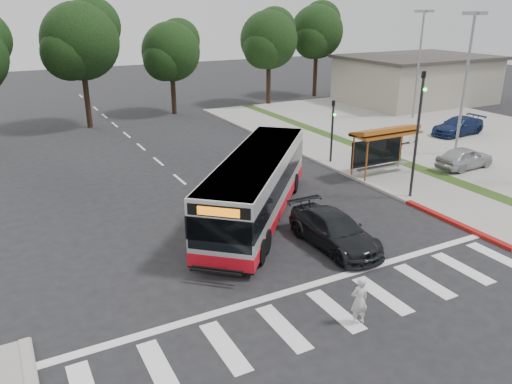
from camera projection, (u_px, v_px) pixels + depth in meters
ground at (262, 249)px, 20.58m from camera, size 140.00×140.00×0.00m
sidewalk_east at (353, 161)px, 32.01m from camera, size 4.00×40.00×0.12m
curb_east at (327, 165)px, 31.12m from camera, size 0.30×40.00×0.15m
curb_east_red at (455, 223)px, 22.85m from camera, size 0.32×6.00×0.15m
parking_lot at (459, 134)px, 38.94m from camera, size 18.00×36.00×0.10m
commercial_building at (416, 81)px, 51.19m from camera, size 14.00×10.00×4.40m
building_roof_cap at (418, 57)px, 50.36m from camera, size 14.60×10.60×0.30m
crosswalk_ladder at (335, 310)px, 16.44m from camera, size 18.00×2.60×0.01m
bus_shelter at (384, 137)px, 28.72m from camera, size 4.20×1.60×2.86m
traffic_signal_ne_tall at (418, 125)px, 24.67m from camera, size 0.18×0.37×6.50m
traffic_signal_ne_short at (333, 125)px, 30.95m from camera, size 0.18×0.37×4.00m
lot_light_front at (468, 65)px, 31.38m from camera, size 1.90×0.35×9.01m
lot_light_mid at (420, 50)px, 42.29m from camera, size 1.90×0.35×9.01m
tree_ne_a at (269, 39)px, 48.61m from camera, size 6.16×5.74×9.30m
tree_ne_b at (317, 31)px, 53.15m from camera, size 6.16×5.74×10.02m
tree_north_a at (81, 40)px, 38.86m from camera, size 6.60×6.15×10.17m
tree_north_b at (172, 51)px, 44.46m from camera, size 5.72×5.33×8.43m
transit_bus at (257, 187)px, 23.22m from camera, size 9.63×10.46×3.02m
pedestrian at (359, 301)px, 15.50m from camera, size 0.65×0.47×1.65m
dark_sedan at (334, 230)px, 20.63m from camera, size 2.03×4.87×1.41m
parked_car_0 at (465, 158)px, 30.30m from camera, size 3.98×1.75×1.33m
parked_car_1 at (396, 136)px, 35.73m from camera, size 3.72×1.67×1.19m
parked_car_3 at (458, 126)px, 38.22m from camera, size 4.78×2.27×1.35m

